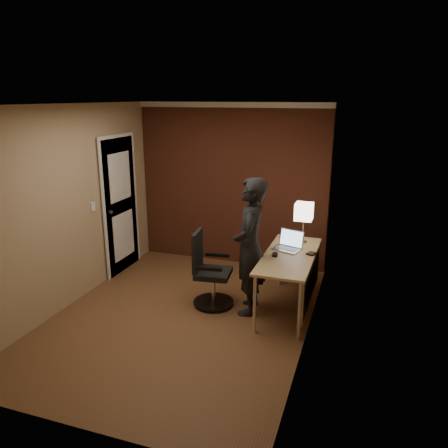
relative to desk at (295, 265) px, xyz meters
The scene contains 8 objects.
room 1.95m from the desk, 148.12° to the left, with size 4.00×4.00×4.00m.
desk is the anchor object (origin of this frame).
desk_lamp 0.73m from the desk, 89.49° to the left, with size 0.22×0.22×0.54m.
laptop 0.31m from the desk, 120.59° to the left, with size 0.39×0.35×0.23m.
mouse 0.29m from the desk, 155.03° to the right, with size 0.06×0.10×0.03m, color black.
wallet 0.24m from the desk, 25.25° to the left, with size 0.09×0.11×0.02m, color black.
office_chair 1.09m from the desk, 169.20° to the right, with size 0.52×0.56×0.95m.
person 0.61m from the desk, 159.71° to the right, with size 0.61×0.40×1.69m, color black.
Camera 1 is at (2.01, -4.40, 2.58)m, focal length 35.00 mm.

